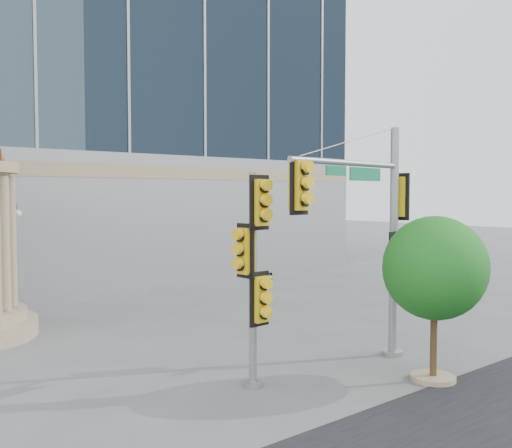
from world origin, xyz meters
TOP-DOWN VIEW (x-y plane):
  - ground at (0.00, 0.00)m, footprint 120.00×120.00m
  - main_signal_pole at (1.38, -0.09)m, footprint 4.56×0.95m
  - secondary_signal_pole at (-1.98, 0.30)m, footprint 0.81×0.60m
  - street_tree at (1.54, -1.78)m, footprint 2.38×2.32m

SIDE VIEW (x-z plane):
  - ground at x=0.00m, z-range 0.00..0.00m
  - street_tree at x=1.54m, z-range 0.59..4.29m
  - secondary_signal_pole at x=-1.98m, z-range 0.41..5.07m
  - main_signal_pole at x=1.38m, z-range 0.70..6.59m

